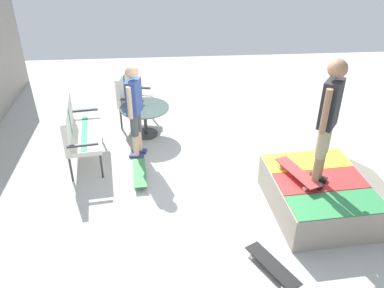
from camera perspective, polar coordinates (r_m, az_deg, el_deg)
The scene contains 10 objects.
ground_plane at distance 6.47m, azimuth 2.08°, elevation -5.86°, with size 12.00×12.00×0.10m, color #B2B2AD.
skate_ramp at distance 6.07m, azimuth 17.45°, elevation -6.79°, with size 1.65×2.05×0.51m.
patio_bench at distance 6.93m, azimuth -15.81°, elevation 2.10°, with size 1.31×0.71×1.02m.
patio_chair_near_house at distance 7.97m, azimuth -8.73°, elevation 6.84°, with size 0.72×0.67×1.02m.
patio_table at distance 7.60m, azimuth -6.58°, elevation 3.99°, with size 0.90×0.90×0.57m.
person_watching at distance 6.73m, azimuth -8.05°, elevation 5.36°, with size 0.46×0.31×1.64m.
person_skater at distance 5.32m, azimuth 18.54°, elevation 3.84°, with size 0.40×0.36×1.76m.
skateboard_by_bench at distance 6.57m, azimuth -7.32°, elevation -4.04°, with size 0.81×0.26×0.10m.
skateboard_spare at distance 5.16m, azimuth 11.18°, elevation -16.34°, with size 0.80×0.55×0.10m.
skateboard_on_ramp at distance 5.83m, azimuth 14.48°, elevation -3.89°, with size 0.82×0.46×0.10m.
Camera 1 is at (-5.14, 0.62, 3.84)m, focal length 38.19 mm.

